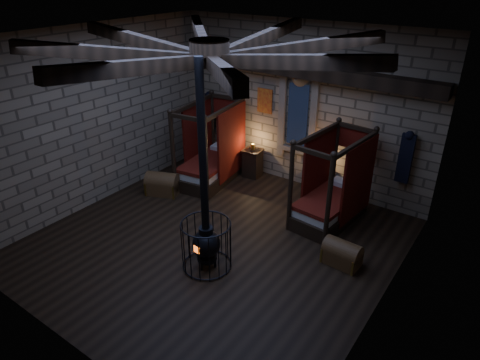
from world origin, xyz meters
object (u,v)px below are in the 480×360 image
Objects in this scene: bed_right at (331,199)px; trunk_right at (342,254)px; trunk_left at (163,184)px; bed_left at (212,162)px; stove at (206,240)px.

bed_right is 2.75× the size of trunk_right.
trunk_right is (4.95, -0.07, -0.03)m from trunk_left.
stove is at bearing -60.68° from bed_left.
trunk_left reaches higher than trunk_right.
bed_right is 0.51× the size of stove.
stove is (-1.21, -3.03, 0.10)m from bed_right.
stove is at bearing -52.42° from trunk_left.
bed_left is 4.66m from trunk_right.
trunk_left is 1.26× the size of trunk_right.
trunk_left is 3.31m from stove.
stove reaches higher than bed_left.
stove is (-2.11, -1.60, 0.37)m from trunk_right.
trunk_left is at bearing -155.81° from bed_right.
bed_right is at bearing 73.62° from stove.
stove is (2.30, -3.04, 0.08)m from bed_left.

